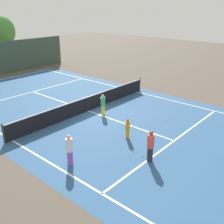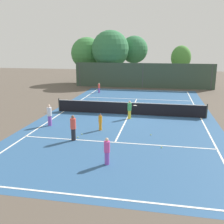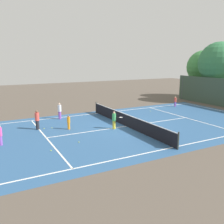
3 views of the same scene
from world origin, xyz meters
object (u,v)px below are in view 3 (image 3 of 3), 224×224
(player_4, at_px, (37,120))
(tennis_ball_4, at_px, (79,142))
(player_5, at_px, (0,135))
(tennis_ball_0, at_px, (51,151))
(tennis_ball_3, at_px, (150,111))
(player_0, at_px, (175,101))
(tennis_ball_5, at_px, (52,128))
(tennis_ball_2, at_px, (44,129))
(player_2, at_px, (69,122))
(player_3, at_px, (114,120))
(tennis_ball_1, at_px, (142,127))
(player_1, at_px, (60,111))

(player_4, height_order, tennis_ball_4, player_4)
(player_4, bearing_deg, player_5, -47.19)
(player_4, height_order, tennis_ball_0, player_4)
(tennis_ball_3, distance_m, tennis_ball_4, 11.61)
(player_0, bearing_deg, tennis_ball_5, -80.53)
(player_5, relative_size, tennis_ball_2, 19.56)
(player_2, bearing_deg, tennis_ball_2, -120.67)
(player_0, relative_size, player_3, 0.84)
(tennis_ball_2, bearing_deg, tennis_ball_1, 66.39)
(player_4, bearing_deg, tennis_ball_1, 66.96)
(player_3, xyz_separation_m, tennis_ball_0, (2.42, -5.53, -0.68))
(player_3, distance_m, tennis_ball_3, 7.69)
(player_0, xyz_separation_m, tennis_ball_1, (5.50, -8.39, -0.55))
(tennis_ball_1, height_order, tennis_ball_5, same)
(tennis_ball_2, bearing_deg, tennis_ball_4, 16.58)
(player_0, bearing_deg, tennis_ball_1, -56.78)
(tennis_ball_1, bearing_deg, player_3, -104.53)
(player_1, relative_size, tennis_ball_3, 22.32)
(player_1, height_order, tennis_ball_2, player_1)
(player_1, distance_m, tennis_ball_4, 7.00)
(player_2, height_order, tennis_ball_4, player_2)
(tennis_ball_0, distance_m, tennis_ball_1, 7.97)
(tennis_ball_3, relative_size, tennis_ball_5, 1.00)
(player_1, xyz_separation_m, tennis_ball_3, (1.10, 9.29, -0.72))
(tennis_ball_0, height_order, tennis_ball_4, same)
(player_1, relative_size, player_5, 1.14)
(player_0, bearing_deg, player_1, -91.05)
(player_1, relative_size, tennis_ball_0, 22.32)
(player_0, height_order, player_2, player_0)
(player_4, bearing_deg, tennis_ball_0, -2.81)
(player_4, height_order, tennis_ball_5, player_4)
(player_2, relative_size, tennis_ball_5, 16.68)
(player_5, height_order, tennis_ball_5, player_5)
(player_1, distance_m, tennis_ball_0, 8.09)
(tennis_ball_5, bearing_deg, tennis_ball_3, 98.61)
(player_5, bearing_deg, tennis_ball_1, 86.50)
(player_4, xyz_separation_m, tennis_ball_5, (0.18, 1.04, -0.74))
(player_3, bearing_deg, tennis_ball_1, 75.47)
(tennis_ball_1, relative_size, tennis_ball_5, 1.00)
(player_2, bearing_deg, tennis_ball_3, 104.79)
(player_0, bearing_deg, tennis_ball_2, -81.12)
(tennis_ball_3, bearing_deg, tennis_ball_2, -82.16)
(player_3, distance_m, player_4, 5.90)
(tennis_ball_2, relative_size, tennis_ball_4, 1.00)
(player_2, bearing_deg, player_3, 64.35)
(player_4, distance_m, player_5, 3.77)
(player_5, bearing_deg, player_4, 132.81)
(player_4, relative_size, tennis_ball_1, 22.76)
(player_2, relative_size, tennis_ball_3, 16.68)
(player_2, relative_size, player_3, 0.81)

